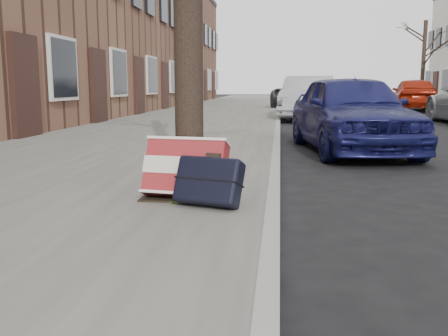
# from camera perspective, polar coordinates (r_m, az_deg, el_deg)

# --- Properties ---
(near_sidewalk) EXTENTS (5.00, 70.00, 0.12)m
(near_sidewalk) POSITION_cam_1_polar(r_m,az_deg,el_deg) (18.54, -1.39, 6.15)
(near_sidewalk) COLOR slate
(near_sidewalk) RESTS_ON ground
(house_near) EXTENTS (6.80, 40.00, 7.00)m
(house_near) POSITION_cam_1_polar(r_m,az_deg,el_deg) (21.22, -17.65, 15.44)
(house_near) COLOR brown
(house_near) RESTS_ON ground
(dirt_patch) EXTENTS (0.85, 0.85, 0.02)m
(dirt_patch) POSITION_cam_1_polar(r_m,az_deg,el_deg) (4.71, -3.48, -2.77)
(dirt_patch) COLOR black
(dirt_patch) RESTS_ON near_sidewalk
(suitcase_red) EXTENTS (0.76, 0.50, 0.55)m
(suitcase_red) POSITION_cam_1_polar(r_m,az_deg,el_deg) (4.41, -4.37, -0.08)
(suitcase_red) COLOR maroon
(suitcase_red) RESTS_ON near_sidewalk
(suitcase_navy) EXTENTS (0.63, 0.48, 0.44)m
(suitcase_navy) POSITION_cam_1_polar(r_m,az_deg,el_deg) (4.15, -1.73, -1.47)
(suitcase_navy) COLOR black
(suitcase_navy) RESTS_ON near_sidewalk
(car_near_front) EXTENTS (2.11, 4.12, 1.34)m
(car_near_front) POSITION_cam_1_polar(r_m,az_deg,el_deg) (8.80, 14.29, 6.20)
(car_near_front) COLOR #161851
(car_near_front) RESTS_ON ground
(car_near_mid) EXTENTS (2.06, 4.49, 1.43)m
(car_near_mid) POSITION_cam_1_polar(r_m,az_deg,el_deg) (16.78, 9.62, 7.91)
(car_near_mid) COLOR #BABCC2
(car_near_mid) RESTS_ON ground
(car_near_back) EXTENTS (3.46, 5.57, 1.44)m
(car_near_back) POSITION_cam_1_polar(r_m,az_deg,el_deg) (24.52, 9.07, 8.38)
(car_near_back) COLOR #343439
(car_near_back) RESTS_ON ground
(car_far_back) EXTENTS (2.33, 4.50, 1.46)m
(car_far_back) POSITION_cam_1_polar(r_m,az_deg,el_deg) (23.93, 20.83, 7.90)
(car_far_back) COLOR #9C1D0B
(car_far_back) RESTS_ON ground
(tree_far_c) EXTENTS (0.24, 0.24, 4.76)m
(tree_far_c) POSITION_cam_1_polar(r_m,az_deg,el_deg) (32.40, 21.83, 11.22)
(tree_far_c) COLOR black
(tree_far_c) RESTS_ON far_sidewalk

